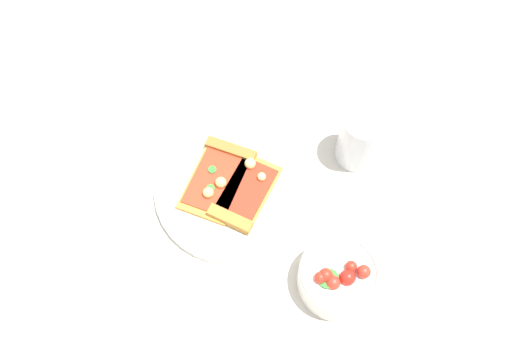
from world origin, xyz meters
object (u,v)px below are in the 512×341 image
pizza_slice_near (219,175)px  paper_napkin (114,102)px  soda_glass (361,140)px  plate (233,189)px  salad_bowl (339,277)px  pizza_slice_far (244,195)px

pizza_slice_near → paper_napkin: (-0.06, -0.26, -0.02)m
pizza_slice_near → soda_glass: size_ratio=1.38×
plate → soda_glass: 0.24m
pizza_slice_near → salad_bowl: salad_bowl is taller
pizza_slice_far → salad_bowl: bearing=71.7°
soda_glass → paper_napkin: size_ratio=0.92×
salad_bowl → paper_napkin: (-0.14, -0.52, -0.03)m
plate → salad_bowl: salad_bowl is taller
pizza_slice_near → paper_napkin: 0.27m
plate → pizza_slice_far: (0.01, 0.02, 0.01)m
plate → pizza_slice_near: size_ratio=1.78×
plate → soda_glass: bearing=134.8°
pizza_slice_near → paper_napkin: size_ratio=1.27×
pizza_slice_far → salad_bowl: (0.07, 0.20, 0.01)m
salad_bowl → soda_glass: soda_glass is taller
plate → salad_bowl: (0.07, 0.23, 0.03)m
soda_glass → paper_napkin: (0.10, -0.46, -0.05)m
plate → pizza_slice_near: (-0.01, -0.03, 0.01)m
pizza_slice_far → salad_bowl: 0.21m
paper_napkin → pizza_slice_far: bearing=76.7°
salad_bowl → soda_glass: bearing=-166.3°
paper_napkin → salad_bowl: bearing=74.8°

